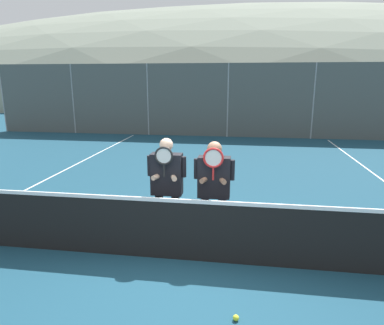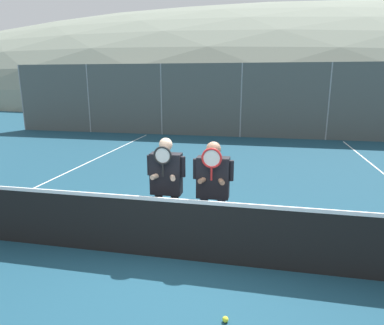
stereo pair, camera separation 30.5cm
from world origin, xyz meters
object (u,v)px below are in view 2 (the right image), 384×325
(player_leftmost, at_px, (166,182))
(car_center, at_px, (314,112))
(car_far_left, at_px, (134,108))
(player_center_left, at_px, (213,184))
(car_left_of_center, at_px, (219,112))
(tennis_ball_on_court, at_px, (225,319))

(player_leftmost, xyz_separation_m, car_center, (4.01, 13.44, -0.08))
(car_far_left, bearing_deg, player_center_left, -64.40)
(player_center_left, relative_size, car_left_of_center, 0.39)
(player_leftmost, relative_size, car_far_left, 0.42)
(player_leftmost, relative_size, car_left_of_center, 0.39)
(player_leftmost, distance_m, tennis_ball_on_court, 2.31)
(car_left_of_center, bearing_deg, player_leftmost, -86.19)
(player_center_left, bearing_deg, player_leftmost, -178.21)
(player_center_left, bearing_deg, car_left_of_center, 96.86)
(player_center_left, bearing_deg, tennis_ball_on_court, -76.83)
(car_center, bearing_deg, tennis_ball_on_court, -100.65)
(car_center, xyz_separation_m, tennis_ball_on_court, (-2.85, -15.17, -0.92))
(car_center, bearing_deg, player_leftmost, -106.60)
(player_leftmost, xyz_separation_m, tennis_ball_on_court, (1.15, -1.73, -1.00))
(tennis_ball_on_court, bearing_deg, player_center_left, 103.17)
(car_far_left, distance_m, car_left_of_center, 4.95)
(car_left_of_center, bearing_deg, tennis_ball_on_court, -82.42)
(player_center_left, height_order, car_left_of_center, player_center_left)
(player_center_left, xyz_separation_m, car_far_left, (-6.61, 13.80, -0.07))
(car_left_of_center, relative_size, car_center, 1.06)
(car_far_left, xyz_separation_m, car_center, (9.88, -0.39, -0.00))
(car_far_left, height_order, tennis_ball_on_court, car_far_left)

